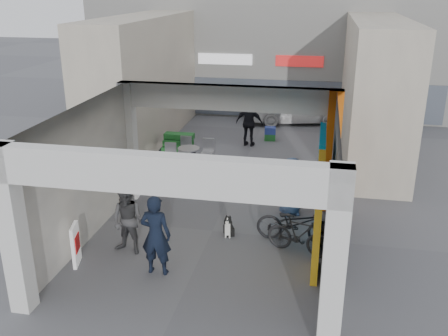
% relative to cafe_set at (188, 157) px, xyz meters
% --- Properties ---
extents(ground, '(90.00, 90.00, 0.00)m').
position_rel_cafe_set_xyz_m(ground, '(1.93, -4.69, -0.34)').
color(ground, '#56575C').
rests_on(ground, ground).
extents(arcade_canopy, '(6.40, 6.45, 6.40)m').
position_rel_cafe_set_xyz_m(arcade_canopy, '(2.47, -5.51, 1.96)').
color(arcade_canopy, silver).
rests_on(arcade_canopy, ground).
extents(far_building, '(18.00, 4.08, 8.00)m').
position_rel_cafe_set_xyz_m(far_building, '(1.93, 9.31, 3.65)').
color(far_building, silver).
rests_on(far_building, ground).
extents(plaza_bldg_left, '(2.00, 9.00, 5.00)m').
position_rel_cafe_set_xyz_m(plaza_bldg_left, '(-2.57, 2.81, 2.16)').
color(plaza_bldg_left, '#BCB29C').
rests_on(plaza_bldg_left, ground).
extents(plaza_bldg_right, '(2.00, 9.00, 5.00)m').
position_rel_cafe_set_xyz_m(plaza_bldg_right, '(6.43, 2.81, 2.16)').
color(plaza_bldg_right, '#BCB29C').
rests_on(plaza_bldg_right, ground).
extents(bollard_left, '(0.09, 0.09, 0.96)m').
position_rel_cafe_set_xyz_m(bollard_left, '(0.35, -2.29, 0.14)').
color(bollard_left, '#919399').
rests_on(bollard_left, ground).
extents(bollard_center, '(0.09, 0.09, 0.82)m').
position_rel_cafe_set_xyz_m(bollard_center, '(1.83, -2.48, 0.07)').
color(bollard_center, '#919399').
rests_on(bollard_center, ground).
extents(bollard_right, '(0.09, 0.09, 0.91)m').
position_rel_cafe_set_xyz_m(bollard_right, '(3.44, -2.13, 0.11)').
color(bollard_right, '#919399').
rests_on(bollard_right, ground).
extents(advert_board_near, '(0.21, 0.55, 1.00)m').
position_rel_cafe_set_xyz_m(advert_board_near, '(-0.81, -6.91, 0.16)').
color(advert_board_near, silver).
rests_on(advert_board_near, ground).
extents(advert_board_far, '(0.13, 0.55, 1.00)m').
position_rel_cafe_set_xyz_m(advert_board_far, '(-0.81, -2.86, 0.16)').
color(advert_board_far, silver).
rests_on(advert_board_far, ground).
extents(cafe_set, '(1.60, 1.29, 0.97)m').
position_rel_cafe_set_xyz_m(cafe_set, '(0.00, 0.00, 0.00)').
color(cafe_set, '#9F9FA4').
rests_on(cafe_set, ground).
extents(produce_stand, '(1.34, 0.73, 0.88)m').
position_rel_cafe_set_xyz_m(produce_stand, '(-0.62, 0.93, 0.01)').
color(produce_stand, black).
rests_on(produce_stand, ground).
extents(crate_stack, '(0.48, 0.39, 0.56)m').
position_rel_cafe_set_xyz_m(crate_stack, '(2.54, 3.76, -0.06)').
color(crate_stack, '#19581E').
rests_on(crate_stack, ground).
extents(border_collie, '(0.23, 0.45, 0.62)m').
position_rel_cafe_set_xyz_m(border_collie, '(2.40, -4.88, -0.10)').
color(border_collie, black).
rests_on(border_collie, ground).
extents(man_with_dog, '(0.69, 0.46, 1.89)m').
position_rel_cafe_set_xyz_m(man_with_dog, '(1.14, -6.90, 0.60)').
color(man_with_dog, black).
rests_on(man_with_dog, ground).
extents(man_back_turned, '(0.94, 0.80, 1.71)m').
position_rel_cafe_set_xyz_m(man_back_turned, '(0.20, -6.17, 0.51)').
color(man_back_turned, '#3E3E41').
rests_on(man_back_turned, ground).
extents(man_elderly, '(0.97, 0.82, 1.68)m').
position_rel_cafe_set_xyz_m(man_elderly, '(3.88, -3.22, 0.50)').
color(man_elderly, '#4F6A9A').
rests_on(man_elderly, ground).
extents(man_crates, '(1.18, 0.65, 1.90)m').
position_rel_cafe_set_xyz_m(man_crates, '(1.79, 2.85, 0.61)').
color(man_crates, black).
rests_on(man_crates, ground).
extents(bicycle_front, '(2.00, 0.80, 1.03)m').
position_rel_cafe_set_xyz_m(bicycle_front, '(4.10, -4.84, 0.17)').
color(bicycle_front, black).
rests_on(bicycle_front, ground).
extents(bicycle_rear, '(1.70, 0.91, 0.98)m').
position_rel_cafe_set_xyz_m(bicycle_rear, '(4.23, -5.41, 0.15)').
color(bicycle_rear, black).
rests_on(bicycle_rear, ground).
extents(white_van, '(4.82, 2.82, 1.54)m').
position_rel_cafe_set_xyz_m(white_van, '(3.36, 6.81, 0.43)').
color(white_van, white).
rests_on(white_van, ground).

